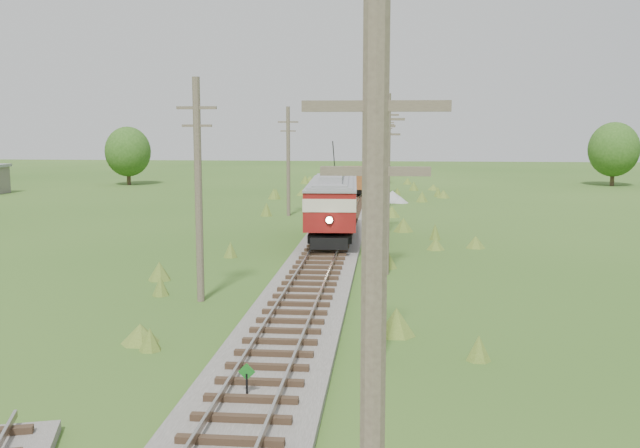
# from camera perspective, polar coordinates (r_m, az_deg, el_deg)

# --- Properties ---
(ground) EXTENTS (260.00, 260.00, 0.00)m
(ground) POSITION_cam_1_polar(r_m,az_deg,el_deg) (17.62, -6.18, -15.93)
(ground) COLOR #2C5519
(ground) RESTS_ON ground
(railbed_main) EXTENTS (3.60, 96.00, 0.57)m
(railbed_main) POSITION_cam_1_polar(r_m,az_deg,el_deg) (50.36, 1.60, -0.03)
(railbed_main) COLOR #605B54
(railbed_main) RESTS_ON ground
(switch_marker) EXTENTS (0.45, 0.06, 1.08)m
(switch_marker) POSITION_cam_1_polar(r_m,az_deg,el_deg) (18.78, -5.88, -12.30)
(switch_marker) COLOR black
(switch_marker) RESTS_ON ground
(streetcar) EXTENTS (3.44, 12.45, 5.65)m
(streetcar) POSITION_cam_1_polar(r_m,az_deg,el_deg) (43.56, 1.03, 1.97)
(streetcar) COLOR black
(streetcar) RESTS_ON ground
(gondola) EXTENTS (2.52, 7.25, 2.39)m
(gondola) POSITION_cam_1_polar(r_m,az_deg,el_deg) (71.11, 2.75, 3.61)
(gondola) COLOR black
(gondola) RESTS_ON ground
(gravel_pile) EXTENTS (2.90, 3.08, 1.06)m
(gravel_pile) POSITION_cam_1_polar(r_m,az_deg,el_deg) (67.30, 5.91, 2.18)
(gravel_pile) COLOR gray
(gravel_pile) RESTS_ON ground
(utility_pole_r_0) EXTENTS (1.60, 0.30, 8.50)m
(utility_pole_r_0) POSITION_cam_1_polar(r_m,az_deg,el_deg) (8.24, 4.28, -11.41)
(utility_pole_r_0) COLOR brown
(utility_pole_r_0) RESTS_ON ground
(utility_pole_r_1) EXTENTS (0.30, 0.30, 8.80)m
(utility_pole_r_1) POSITION_cam_1_polar(r_m,az_deg,el_deg) (20.95, 4.76, 0.45)
(utility_pole_r_1) COLOR brown
(utility_pole_r_1) RESTS_ON ground
(utility_pole_r_2) EXTENTS (1.60, 0.30, 8.60)m
(utility_pole_r_2) POSITION_cam_1_polar(r_m,az_deg,el_deg) (33.88, 5.38, 3.30)
(utility_pole_r_2) COLOR brown
(utility_pole_r_2) RESTS_ON ground
(utility_pole_r_3) EXTENTS (1.60, 0.30, 9.00)m
(utility_pole_r_3) POSITION_cam_1_polar(r_m,az_deg,el_deg) (46.84, 5.30, 4.80)
(utility_pole_r_3) COLOR brown
(utility_pole_r_3) RESTS_ON ground
(utility_pole_r_4) EXTENTS (1.60, 0.30, 8.40)m
(utility_pole_r_4) POSITION_cam_1_polar(r_m,az_deg,el_deg) (59.84, 5.14, 5.17)
(utility_pole_r_4) COLOR brown
(utility_pole_r_4) RESTS_ON ground
(utility_pole_r_5) EXTENTS (1.60, 0.30, 8.90)m
(utility_pole_r_5) POSITION_cam_1_polar(r_m,az_deg,el_deg) (72.82, 5.53, 5.83)
(utility_pole_r_5) COLOR brown
(utility_pole_r_5) RESTS_ON ground
(utility_pole_r_6) EXTENTS (1.60, 0.30, 8.70)m
(utility_pole_r_6) POSITION_cam_1_polar(r_m,az_deg,el_deg) (85.82, 5.39, 6.07)
(utility_pole_r_6) COLOR brown
(utility_pole_r_6) RESTS_ON ground
(utility_pole_l_a) EXTENTS (1.60, 0.30, 9.00)m
(utility_pole_l_a) POSITION_cam_1_polar(r_m,az_deg,el_deg) (28.89, -9.71, 2.85)
(utility_pole_l_a) COLOR brown
(utility_pole_l_a) RESTS_ON ground
(utility_pole_l_b) EXTENTS (1.60, 0.30, 8.60)m
(utility_pole_l_b) POSITION_cam_1_polar(r_m,az_deg,el_deg) (56.39, -2.55, 5.13)
(utility_pole_l_b) COLOR brown
(utility_pole_l_b) RESTS_ON ground
(tree_mid_a) EXTENTS (5.46, 5.46, 7.03)m
(tree_mid_a) POSITION_cam_1_polar(r_m,az_deg,el_deg) (89.50, -15.12, 5.61)
(tree_mid_a) COLOR #38281C
(tree_mid_a) RESTS_ON ground
(tree_mid_b) EXTENTS (5.88, 5.88, 7.57)m
(tree_mid_b) POSITION_cam_1_polar(r_m,az_deg,el_deg) (91.78, 22.45, 5.53)
(tree_mid_b) COLOR #38281C
(tree_mid_b) RESTS_ON ground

